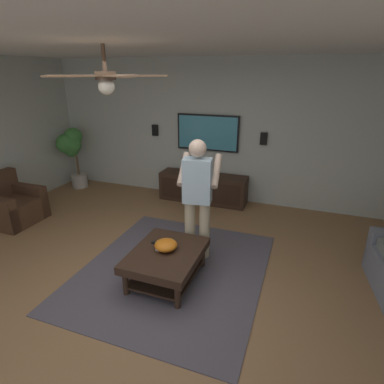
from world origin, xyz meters
The scene contains 17 objects.
ground_plane centered at (0.00, 0.00, 0.00)m, with size 8.44×8.44×0.00m, color olive.
wall_back_tv centered at (3.06, 0.00, 1.33)m, with size 0.10×7.23×2.67m, color #B2B7AD.
ceiling_slab centered at (0.00, 0.00, 2.72)m, with size 6.22×7.23×0.10m, color white.
area_rug centered at (0.38, -0.14, 0.01)m, with size 2.59×2.26×0.01m, color #514C56.
armchair centered at (0.74, 3.01, 0.28)m, with size 0.81×0.82×0.82m.
coffee_table centered at (0.18, -0.14, 0.30)m, with size 1.00×0.80×0.40m.
media_console centered at (2.72, 0.24, 0.28)m, with size 0.45×1.70×0.55m.
tv centered at (2.96, 0.24, 1.32)m, with size 0.05×1.21×0.68m.
person_standing centered at (0.82, -0.31, 0.93)m, with size 0.59×0.60×1.64m.
potted_plant_tall centered at (2.51, 3.12, 0.87)m, with size 0.54×0.51×1.30m.
bowl centered at (0.21, -0.12, 0.46)m, with size 0.27×0.27×0.12m, color orange.
remote_white centered at (0.21, -0.06, 0.41)m, with size 0.15×0.04×0.02m, color white.
remote_black centered at (0.30, 0.03, 0.41)m, with size 0.15×0.04×0.02m, color black.
vase_round centered at (2.71, 0.20, 0.66)m, with size 0.22×0.22×0.22m, color gold.
wall_speaker_left centered at (2.98, -0.82, 1.27)m, with size 0.06×0.12×0.22m, color black.
wall_speaker_right centered at (2.98, 1.36, 1.29)m, with size 0.06×0.12×0.22m, color black.
ceiling_fan centered at (-0.04, 0.33, 2.34)m, with size 1.19×1.18×0.46m.
Camera 1 is at (-2.76, -1.56, 2.41)m, focal length 29.36 mm.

